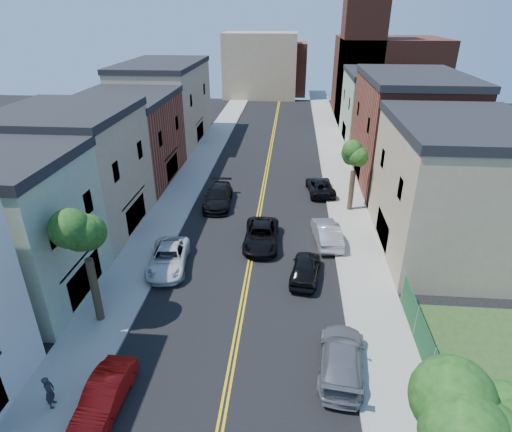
% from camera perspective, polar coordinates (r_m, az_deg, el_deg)
% --- Properties ---
extents(sidewalk_left, '(3.20, 100.00, 0.15)m').
position_cam_1_polar(sidewalk_left, '(48.05, -8.01, 6.66)').
color(sidewalk_left, gray).
rests_on(sidewalk_left, ground).
extents(sidewalk_right, '(3.20, 100.00, 0.15)m').
position_cam_1_polar(sidewalk_right, '(47.21, 11.17, 6.05)').
color(sidewalk_right, gray).
rests_on(sidewalk_right, ground).
extents(curb_left, '(0.30, 100.00, 0.15)m').
position_cam_1_polar(curb_left, '(47.70, -5.94, 6.63)').
color(curb_left, gray).
rests_on(curb_left, ground).
extents(curb_right, '(0.30, 100.00, 0.15)m').
position_cam_1_polar(curb_right, '(47.04, 9.04, 6.15)').
color(curb_right, gray).
rests_on(curb_right, ground).
extents(bldg_left_palegrn, '(9.00, 8.00, 8.50)m').
position_cam_1_polar(bldg_left_palegrn, '(28.57, -31.15, -2.11)').
color(bldg_left_palegrn, gray).
rests_on(bldg_left_palegrn, ground).
extents(bldg_left_tan_near, '(9.00, 10.00, 9.00)m').
position_cam_1_polar(bldg_left_tan_near, '(35.40, -23.40, 5.10)').
color(bldg_left_tan_near, '#998466').
rests_on(bldg_left_tan_near, ground).
extents(bldg_left_brick, '(9.00, 12.00, 8.00)m').
position_cam_1_polar(bldg_left_brick, '(45.02, -17.13, 9.66)').
color(bldg_left_brick, brown).
rests_on(bldg_left_brick, ground).
extents(bldg_left_tan_far, '(9.00, 16.00, 9.50)m').
position_cam_1_polar(bldg_left_tan_far, '(57.69, -12.28, 14.46)').
color(bldg_left_tan_far, '#998466').
rests_on(bldg_left_tan_far, ground).
extents(bldg_right_tan, '(9.00, 12.00, 9.00)m').
position_cam_1_polar(bldg_right_tan, '(32.47, 25.21, 2.91)').
color(bldg_right_tan, '#998466').
rests_on(bldg_right_tan, ground).
extents(bldg_right_brick, '(9.00, 14.00, 10.00)m').
position_cam_1_polar(bldg_right_brick, '(45.01, 19.82, 10.60)').
color(bldg_right_brick, brown).
rests_on(bldg_right_brick, ground).
extents(bldg_right_palegrn, '(9.00, 12.00, 8.50)m').
position_cam_1_polar(bldg_right_palegrn, '(58.46, 16.56, 13.64)').
color(bldg_right_palegrn, gray).
rests_on(bldg_right_palegrn, ground).
extents(church, '(16.20, 14.20, 22.60)m').
position_cam_1_polar(church, '(73.03, 16.60, 18.39)').
color(church, '#4C2319').
rests_on(church, ground).
extents(backdrop_left, '(14.00, 8.00, 12.00)m').
position_cam_1_polar(backdrop_left, '(86.93, 0.57, 19.68)').
color(backdrop_left, '#998466').
rests_on(backdrop_left, ground).
extents(backdrop_center, '(10.00, 8.00, 10.00)m').
position_cam_1_polar(backdrop_center, '(90.81, 3.43, 19.29)').
color(backdrop_center, brown).
rests_on(backdrop_center, ground).
extents(fence_right, '(0.04, 15.00, 1.90)m').
position_cam_1_polar(fence_right, '(21.36, 23.93, -20.93)').
color(fence_right, '#143F1E').
rests_on(fence_right, sidewalk_right).
extents(tree_left_mid, '(5.20, 5.20, 9.29)m').
position_cam_1_polar(tree_left_mid, '(22.93, -22.68, -0.17)').
color(tree_left_mid, '#322619').
rests_on(tree_left_mid, sidewalk_left).
extents(tree_right_corner, '(5.80, 5.80, 10.35)m').
position_cam_1_polar(tree_right_corner, '(13.06, 29.52, -19.81)').
color(tree_right_corner, '#322619').
rests_on(tree_right_corner, sidewalk_right).
extents(tree_right_far, '(4.40, 4.40, 8.03)m').
position_cam_1_polar(tree_right_far, '(36.03, 13.43, 9.03)').
color(tree_right_far, '#322619').
rests_on(tree_right_far, sidewalk_right).
extents(red_sedan, '(1.62, 4.30, 1.40)m').
position_cam_1_polar(red_sedan, '(21.25, -19.83, -21.89)').
color(red_sedan, '#B20E0B').
rests_on(red_sedan, ground).
extents(white_pickup, '(3.07, 5.60, 1.49)m').
position_cam_1_polar(white_pickup, '(29.42, -11.80, -5.61)').
color(white_pickup, silver).
rests_on(white_pickup, ground).
extents(grey_car_left, '(1.76, 4.00, 1.34)m').
position_cam_1_polar(grey_car_left, '(29.81, -11.56, -5.29)').
color(grey_car_left, '#585960').
rests_on(grey_car_left, ground).
extents(black_car_left, '(2.54, 5.75, 1.64)m').
position_cam_1_polar(black_car_left, '(38.04, -5.14, 2.64)').
color(black_car_left, black).
rests_on(black_car_left, ground).
extents(grey_car_right, '(2.74, 5.49, 1.53)m').
position_cam_1_polar(grey_car_right, '(21.97, 11.52, -18.36)').
color(grey_car_right, slate).
rests_on(grey_car_right, ground).
extents(black_car_right, '(2.37, 4.63, 1.51)m').
position_cam_1_polar(black_car_right, '(27.91, 6.72, -7.06)').
color(black_car_right, black).
rests_on(black_car_right, ground).
extents(silver_car_right, '(2.28, 5.08, 1.62)m').
position_cam_1_polar(silver_car_right, '(32.24, 9.57, -2.26)').
color(silver_car_right, '#999BA0').
rests_on(silver_car_right, ground).
extents(dark_car_right_far, '(2.89, 5.27, 1.40)m').
position_cam_1_polar(dark_car_right_far, '(40.94, 8.69, 4.01)').
color(dark_car_right_far, black).
rests_on(dark_car_right_far, ground).
extents(black_suv_lane, '(2.60, 5.48, 1.51)m').
position_cam_1_polar(black_suv_lane, '(31.53, 0.72, -2.65)').
color(black_suv_lane, black).
rests_on(black_suv_lane, ground).
extents(pedestrian_left, '(0.52, 0.68, 1.65)m').
position_cam_1_polar(pedestrian_left, '(21.88, -26.18, -20.59)').
color(pedestrian_left, '#222229').
rests_on(pedestrian_left, sidewalk_left).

